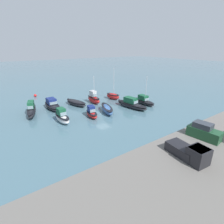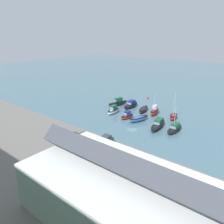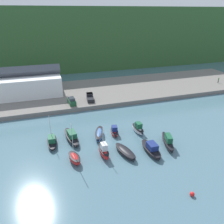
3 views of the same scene
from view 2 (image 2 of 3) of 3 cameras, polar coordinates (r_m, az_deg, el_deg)
ground_plane at (r=60.40m, az=5.33°, el=-2.36°), size 320.00×320.00×0.00m
quay_promenade at (r=42.05m, az=-16.76°, el=-12.52°), size 130.59×27.05×1.27m
harbor_clubhouse at (r=27.31m, az=1.29°, el=-20.74°), size 22.70×12.40×9.46m
moored_boat_0 at (r=55.57m, az=16.06°, el=-4.23°), size 2.22×6.64×6.72m
moored_boat_1 at (r=56.74m, az=11.93°, el=-3.27°), size 3.37×8.56×2.34m
moored_boat_2 at (r=60.02m, az=6.97°, el=-1.78°), size 3.70×6.52×1.45m
moored_boat_3 at (r=61.75m, az=3.96°, el=-1.04°), size 2.36×4.58×2.21m
moored_boat_4 at (r=65.46m, az=0.33°, el=0.36°), size 1.87×5.03×2.61m
moored_boat_5 at (r=63.36m, az=15.73°, el=-1.17°), size 2.65×4.40×8.10m
moored_boat_6 at (r=65.42m, az=11.06°, el=0.15°), size 1.77×4.78×6.55m
moored_boat_7 at (r=68.20m, az=8.22°, el=0.64°), size 3.54×6.72×1.14m
moored_boat_8 at (r=71.51m, az=4.98°, el=1.84°), size 2.44×7.11×2.31m
moored_boat_9 at (r=73.03m, az=1.55°, el=2.41°), size 3.54×7.70×2.68m
parked_car_1 at (r=43.84m, az=-1.93°, el=-7.91°), size 2.24×4.37×2.16m
pickup_truck_0 at (r=46.52m, az=-8.87°, el=-6.59°), size 2.43×4.90×1.90m
mooring_buoy_0 at (r=82.26m, az=9.36°, el=3.66°), size 0.74×0.74×0.74m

